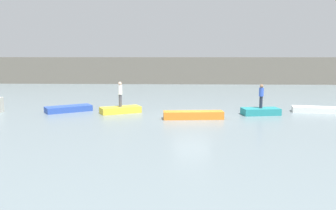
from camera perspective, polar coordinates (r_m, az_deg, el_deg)
The scene contains 9 objects.
ground_plane at distance 23.49m, azimuth 3.93°, elevation -2.10°, with size 120.00×120.00×0.00m, color slate.
embankment_wall at distance 49.82m, azimuth 3.06°, elevation 5.69°, with size 80.00×1.20×3.83m, color #666056.
rowboat_blue at distance 26.91m, azimuth -16.08°, elevation -0.60°, with size 3.33×1.25×0.43m, color #2B4CAD.
rowboat_yellow at distance 25.50m, azimuth -7.85°, elevation -0.80°, with size 2.89×1.17×0.46m, color gold.
rowboat_orange at distance 23.05m, azimuth 4.20°, elevation -1.66°, with size 3.97×0.95×0.51m, color orange.
rowboat_teal at distance 25.40m, azimuth 15.03°, elevation -1.03°, with size 2.61×1.20×0.48m, color teal.
rowboat_white at distance 27.79m, azimuth 23.62°, elevation -0.72°, with size 3.72×1.13×0.42m, color white.
person_white_shirt at distance 25.33m, azimuth -7.91°, elevation 2.02°, with size 0.32×0.32×1.83m.
person_blue_shirt at distance 25.24m, azimuth 15.14°, elevation 1.63°, with size 0.32×0.32×1.69m.
Camera 1 is at (-0.71, -23.09, 4.28)m, focal length 36.93 mm.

